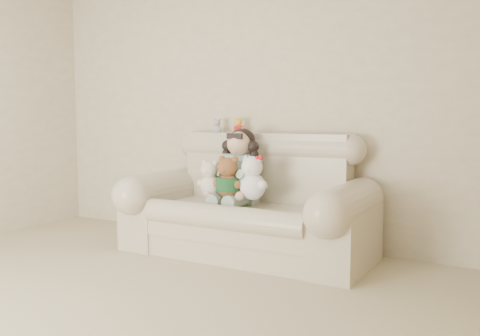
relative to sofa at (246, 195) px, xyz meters
name	(u,v)px	position (x,y,z in m)	size (l,w,h in m)	color
floor	(21,331)	(-0.30, -2.00, -0.52)	(5.00, 5.00, 0.00)	tan
wall_back	(245,103)	(-0.30, 0.50, 0.78)	(4.50, 4.50, 0.00)	#B4A98F
sofa	(246,195)	(0.00, 0.00, 0.00)	(2.10, 0.95, 1.03)	#C1B29C
seated_child	(239,165)	(-0.11, 0.08, 0.24)	(0.40, 0.49, 0.67)	#2E6953
brown_teddy	(228,173)	(-0.08, -0.15, 0.19)	(0.26, 0.20, 0.41)	brown
white_cat	(253,173)	(0.12, -0.11, 0.20)	(0.28, 0.21, 0.43)	white
cream_teddy	(210,175)	(-0.27, -0.13, 0.17)	(0.23, 0.18, 0.36)	silver
yellow_mini_bear	(239,124)	(-0.29, 0.38, 0.59)	(0.12, 0.09, 0.18)	#FFB235
grey_mini_plush	(217,125)	(-0.51, 0.35, 0.58)	(0.11, 0.08, 0.17)	#B9B9C0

